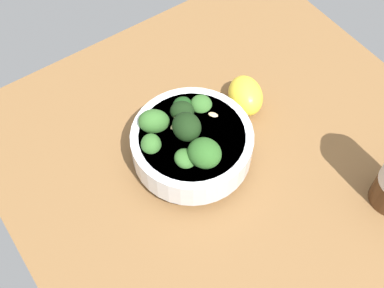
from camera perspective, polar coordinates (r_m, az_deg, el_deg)
name	(u,v)px	position (r cm, az deg, el deg)	size (l,w,h in cm)	color
ground_plane	(233,165)	(79.16, 4.66, -2.36)	(66.90, 66.90, 4.69)	brown
bowl_of_broccoli	(190,142)	(73.08, -0.22, 0.25)	(17.77, 17.77, 10.52)	white
lemon_wedge	(245,96)	(81.10, 6.09, 5.50)	(7.35, 5.39, 5.17)	yellow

